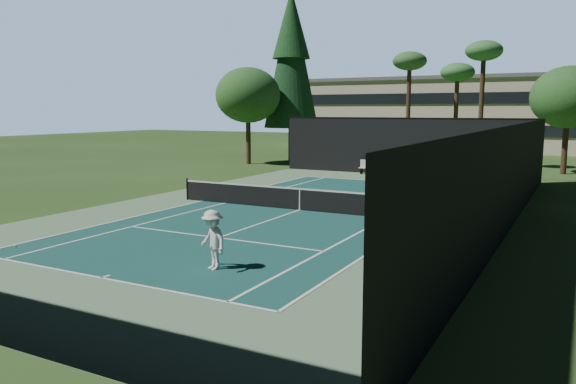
# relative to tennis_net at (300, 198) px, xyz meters

# --- Properties ---
(ground) EXTENTS (160.00, 160.00, 0.00)m
(ground) POSITION_rel_tennis_net_xyz_m (0.00, 0.00, -0.56)
(ground) COLOR #28481B
(ground) RESTS_ON ground
(apron_slab) EXTENTS (18.00, 32.00, 0.01)m
(apron_slab) POSITION_rel_tennis_net_xyz_m (0.00, 0.00, -0.55)
(apron_slab) COLOR #5F845D
(apron_slab) RESTS_ON ground
(court_surface) EXTENTS (10.97, 23.77, 0.01)m
(court_surface) POSITION_rel_tennis_net_xyz_m (0.00, 0.00, -0.55)
(court_surface) COLOR #174B44
(court_surface) RESTS_ON ground
(court_lines) EXTENTS (11.07, 23.87, 0.01)m
(court_lines) POSITION_rel_tennis_net_xyz_m (0.00, 0.00, -0.54)
(court_lines) COLOR white
(court_lines) RESTS_ON ground
(tennis_net) EXTENTS (12.90, 0.10, 1.10)m
(tennis_net) POSITION_rel_tennis_net_xyz_m (0.00, 0.00, 0.00)
(tennis_net) COLOR black
(tennis_net) RESTS_ON ground
(fence) EXTENTS (18.04, 32.05, 4.03)m
(fence) POSITION_rel_tennis_net_xyz_m (0.00, 0.06, 1.45)
(fence) COLOR black
(fence) RESTS_ON ground
(player) EXTENTS (1.28, 1.05, 1.73)m
(player) POSITION_rel_tennis_net_xyz_m (2.15, -9.72, 0.31)
(player) COLOR white
(player) RESTS_ON ground
(tennis_ball_a) EXTENTS (0.07, 0.07, 0.07)m
(tennis_ball_a) POSITION_rel_tennis_net_xyz_m (-5.18, -10.70, -0.52)
(tennis_ball_a) COLOR yellow
(tennis_ball_a) RESTS_ON ground
(tennis_ball_b) EXTENTS (0.08, 0.08, 0.08)m
(tennis_ball_b) POSITION_rel_tennis_net_xyz_m (-2.01, 3.48, -0.52)
(tennis_ball_b) COLOR #C1CE2F
(tennis_ball_b) RESTS_ON ground
(tennis_ball_c) EXTENTS (0.07, 0.07, 0.07)m
(tennis_ball_c) POSITION_rel_tennis_net_xyz_m (2.20, 4.06, -0.52)
(tennis_ball_c) COLOR #CADD32
(tennis_ball_c) RESTS_ON ground
(tennis_ball_d) EXTENTS (0.08, 0.08, 0.08)m
(tennis_ball_d) POSITION_rel_tennis_net_xyz_m (-4.59, 3.16, -0.52)
(tennis_ball_d) COLOR #D3F437
(tennis_ball_d) RESTS_ON ground
(park_bench) EXTENTS (1.50, 0.45, 1.02)m
(park_bench) POSITION_rel_tennis_net_xyz_m (-2.17, 15.35, -0.01)
(park_bench) COLOR beige
(park_bench) RESTS_ON ground
(trash_bin) EXTENTS (0.56, 0.56, 0.95)m
(trash_bin) POSITION_rel_tennis_net_xyz_m (-1.49, 15.29, -0.08)
(trash_bin) COLOR black
(trash_bin) RESTS_ON ground
(pine_tree) EXTENTS (4.80, 4.80, 15.00)m
(pine_tree) POSITION_rel_tennis_net_xyz_m (-12.00, 22.00, 9.00)
(pine_tree) COLOR #4F3721
(pine_tree) RESTS_ON ground
(palm_a) EXTENTS (2.80, 2.80, 9.32)m
(palm_a) POSITION_rel_tennis_net_xyz_m (-2.00, 24.00, 7.63)
(palm_a) COLOR #4A2D1F
(palm_a) RESTS_ON ground
(palm_b) EXTENTS (2.80, 2.80, 8.42)m
(palm_b) POSITION_rel_tennis_net_xyz_m (1.50, 26.00, 6.80)
(palm_b) COLOR #49331F
(palm_b) RESTS_ON ground
(palm_c) EXTENTS (2.80, 2.80, 9.77)m
(palm_c) POSITION_rel_tennis_net_xyz_m (4.00, 23.00, 8.05)
(palm_c) COLOR #412D1B
(palm_c) RESTS_ON ground
(decid_tree_a) EXTENTS (5.12, 5.12, 7.62)m
(decid_tree_a) POSITION_rel_tennis_net_xyz_m (10.00, 22.00, 4.86)
(decid_tree_a) COLOR #3F2A1B
(decid_tree_a) RESTS_ON ground
(decid_tree_c) EXTENTS (5.44, 5.44, 8.09)m
(decid_tree_c) POSITION_rel_tennis_net_xyz_m (-14.00, 18.00, 5.21)
(decid_tree_c) COLOR #4F3821
(decid_tree_c) RESTS_ON ground
(campus_building) EXTENTS (40.50, 12.50, 8.30)m
(campus_building) POSITION_rel_tennis_net_xyz_m (0.00, 45.98, 3.65)
(campus_building) COLOR beige
(campus_building) RESTS_ON ground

